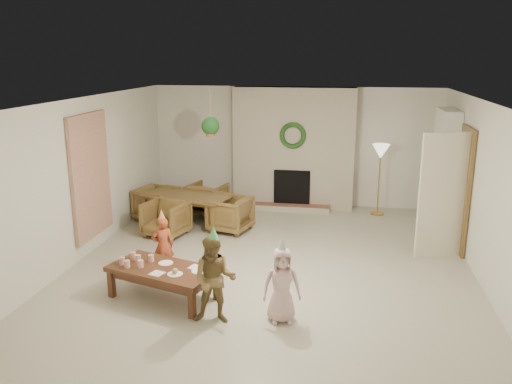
% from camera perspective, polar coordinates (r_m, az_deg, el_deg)
% --- Properties ---
extents(floor, '(7.00, 7.00, 0.00)m').
position_cam_1_polar(floor, '(8.09, 1.64, -8.02)').
color(floor, '#B7B29E').
rests_on(floor, ground).
extents(ceiling, '(7.00, 7.00, 0.00)m').
position_cam_1_polar(ceiling, '(7.48, 1.78, 9.91)').
color(ceiling, white).
rests_on(ceiling, wall_back).
extents(wall_back, '(7.00, 0.00, 7.00)m').
position_cam_1_polar(wall_back, '(11.10, 4.23, 4.97)').
color(wall_back, silver).
rests_on(wall_back, floor).
extents(wall_front, '(7.00, 0.00, 7.00)m').
position_cam_1_polar(wall_front, '(4.44, -4.70, -10.41)').
color(wall_front, silver).
rests_on(wall_front, floor).
extents(wall_left, '(0.00, 7.00, 7.00)m').
position_cam_1_polar(wall_left, '(8.62, -18.46, 1.38)').
color(wall_left, silver).
rests_on(wall_left, floor).
extents(wall_right, '(0.00, 7.00, 7.00)m').
position_cam_1_polar(wall_right, '(7.88, 23.86, -0.35)').
color(wall_right, silver).
rests_on(wall_right, floor).
extents(fireplace_mass, '(2.50, 0.40, 2.50)m').
position_cam_1_polar(fireplace_mass, '(10.90, 4.13, 4.80)').
color(fireplace_mass, '#5A2617').
rests_on(fireplace_mass, floor).
extents(fireplace_hearth, '(1.60, 0.30, 0.12)m').
position_cam_1_polar(fireplace_hearth, '(10.83, 3.83, -1.73)').
color(fireplace_hearth, brown).
rests_on(fireplace_hearth, floor).
extents(fireplace_firebox, '(0.75, 0.12, 0.75)m').
position_cam_1_polar(fireplace_firebox, '(10.89, 3.96, 0.49)').
color(fireplace_firebox, black).
rests_on(fireplace_firebox, floor).
extents(fireplace_wreath, '(0.54, 0.10, 0.54)m').
position_cam_1_polar(fireplace_wreath, '(10.63, 4.03, 6.18)').
color(fireplace_wreath, '#1C4419').
rests_on(fireplace_wreath, fireplace_mass).
extents(floor_lamp_base, '(0.27, 0.27, 0.03)m').
position_cam_1_polar(floor_lamp_base, '(10.87, 13.09, -2.29)').
color(floor_lamp_base, gold).
rests_on(floor_lamp_base, floor).
extents(floor_lamp_post, '(0.03, 0.03, 1.29)m').
position_cam_1_polar(floor_lamp_post, '(10.70, 13.29, 1.06)').
color(floor_lamp_post, gold).
rests_on(floor_lamp_post, floor).
extents(floor_lamp_shade, '(0.34, 0.34, 0.29)m').
position_cam_1_polar(floor_lamp_shade, '(10.58, 13.49, 4.33)').
color(floor_lamp_shade, beige).
rests_on(floor_lamp_shade, floor_lamp_post).
extents(bookshelf_carcass, '(0.30, 1.00, 2.20)m').
position_cam_1_polar(bookshelf_carcass, '(10.06, 19.84, 2.24)').
color(bookshelf_carcass, white).
rests_on(bookshelf_carcass, floor).
extents(bookshelf_shelf_a, '(0.30, 0.92, 0.03)m').
position_cam_1_polar(bookshelf_shelf_a, '(10.21, 19.42, -1.32)').
color(bookshelf_shelf_a, white).
rests_on(bookshelf_shelf_a, bookshelf_carcass).
extents(bookshelf_shelf_b, '(0.30, 0.92, 0.03)m').
position_cam_1_polar(bookshelf_shelf_b, '(10.11, 19.61, 0.86)').
color(bookshelf_shelf_b, white).
rests_on(bookshelf_shelf_b, bookshelf_carcass).
extents(bookshelf_shelf_c, '(0.30, 0.92, 0.03)m').
position_cam_1_polar(bookshelf_shelf_c, '(10.03, 19.81, 3.08)').
color(bookshelf_shelf_c, white).
rests_on(bookshelf_shelf_c, bookshelf_carcass).
extents(bookshelf_shelf_d, '(0.30, 0.92, 0.03)m').
position_cam_1_polar(bookshelf_shelf_d, '(9.96, 20.01, 5.33)').
color(bookshelf_shelf_d, white).
rests_on(bookshelf_shelf_d, bookshelf_carcass).
extents(books_row_lower, '(0.20, 0.40, 0.24)m').
position_cam_1_polar(books_row_lower, '(10.03, 19.51, -0.78)').
color(books_row_lower, '#B12021').
rests_on(books_row_lower, bookshelf_shelf_a).
extents(books_row_mid, '(0.20, 0.44, 0.24)m').
position_cam_1_polar(books_row_mid, '(10.13, 19.52, 1.70)').
color(books_row_mid, '#22557D').
rests_on(books_row_mid, bookshelf_shelf_b).
extents(books_row_upper, '(0.20, 0.36, 0.22)m').
position_cam_1_polar(books_row_upper, '(9.91, 19.85, 3.70)').
color(books_row_upper, '#BF7529').
rests_on(books_row_upper, bookshelf_shelf_c).
extents(door_frame, '(0.05, 0.86, 2.04)m').
position_cam_1_polar(door_frame, '(9.05, 21.70, 0.21)').
color(door_frame, brown).
rests_on(door_frame, floor).
extents(door_leaf, '(0.77, 0.32, 2.00)m').
position_cam_1_polar(door_leaf, '(8.62, 19.72, -0.44)').
color(door_leaf, beige).
rests_on(door_leaf, floor).
extents(curtain_panel, '(0.06, 1.20, 2.00)m').
position_cam_1_polar(curtain_panel, '(8.77, -17.63, 1.68)').
color(curtain_panel, '#CCAA90').
rests_on(curtain_panel, wall_left).
extents(dining_table, '(1.83, 1.32, 0.58)m').
position_cam_1_polar(dining_table, '(9.97, -7.45, -1.92)').
color(dining_table, brown).
rests_on(dining_table, floor).
extents(dining_chair_near, '(0.85, 0.86, 0.64)m').
position_cam_1_polar(dining_chair_near, '(9.39, -9.83, -2.88)').
color(dining_chair_near, brown).
rests_on(dining_chair_near, floor).
extents(dining_chair_far, '(0.85, 0.86, 0.64)m').
position_cam_1_polar(dining_chair_far, '(10.55, -5.36, -0.75)').
color(dining_chair_far, brown).
rests_on(dining_chair_far, floor).
extents(dining_chair_left, '(0.86, 0.85, 0.64)m').
position_cam_1_polar(dining_chair_left, '(10.36, -10.84, -1.25)').
color(dining_chair_left, brown).
rests_on(dining_chair_left, floor).
extents(dining_chair_right, '(0.86, 0.85, 0.64)m').
position_cam_1_polar(dining_chair_right, '(9.52, -2.86, -2.43)').
color(dining_chair_right, brown).
rests_on(dining_chair_right, floor).
extents(hanging_plant_cord, '(0.01, 0.01, 0.70)m').
position_cam_1_polar(hanging_plant_cord, '(9.24, -5.03, 8.61)').
color(hanging_plant_cord, tan).
rests_on(hanging_plant_cord, ceiling).
extents(hanging_plant_pot, '(0.16, 0.16, 0.12)m').
position_cam_1_polar(hanging_plant_pot, '(9.28, -4.99, 6.46)').
color(hanging_plant_pot, '#A14633').
rests_on(hanging_plant_pot, hanging_plant_cord).
extents(hanging_plant_foliage, '(0.32, 0.32, 0.32)m').
position_cam_1_polar(hanging_plant_foliage, '(9.27, -5.00, 7.20)').
color(hanging_plant_foliage, '#174519').
rests_on(hanging_plant_foliage, hanging_plant_pot).
extents(coffee_table_top, '(1.57, 1.11, 0.07)m').
position_cam_1_polar(coffee_table_top, '(7.02, -10.11, -8.36)').
color(coffee_table_top, '#4D2C19').
rests_on(coffee_table_top, floor).
extents(coffee_table_apron, '(1.43, 0.97, 0.09)m').
position_cam_1_polar(coffee_table_apron, '(7.05, -10.09, -8.93)').
color(coffee_table_apron, '#4D2C19').
rests_on(coffee_table_apron, floor).
extents(coffee_leg_fl, '(0.10, 0.10, 0.37)m').
position_cam_1_polar(coffee_leg_fl, '(7.30, -15.51, -9.64)').
color(coffee_leg_fl, '#4D2C19').
rests_on(coffee_leg_fl, floor).
extents(coffee_leg_fr, '(0.10, 0.10, 0.37)m').
position_cam_1_polar(coffee_leg_fr, '(6.55, -7.01, -12.10)').
color(coffee_leg_fr, '#4D2C19').
rests_on(coffee_leg_fr, floor).
extents(coffee_leg_bl, '(0.10, 0.10, 0.37)m').
position_cam_1_polar(coffee_leg_bl, '(7.69, -12.58, -8.16)').
color(coffee_leg_bl, '#4D2C19').
rests_on(coffee_leg_bl, floor).
extents(coffee_leg_br, '(0.10, 0.10, 0.37)m').
position_cam_1_polar(coffee_leg_br, '(6.99, -4.30, -10.24)').
color(coffee_leg_br, '#4D2C19').
rests_on(coffee_leg_br, floor).
extents(cup_a, '(0.10, 0.10, 0.10)m').
position_cam_1_polar(cup_a, '(7.20, -14.42, -7.30)').
color(cup_a, white).
rests_on(cup_a, coffee_table_top).
extents(cup_b, '(0.10, 0.10, 0.10)m').
position_cam_1_polar(cup_b, '(7.35, -13.29, -6.76)').
color(cup_b, white).
rests_on(cup_b, coffee_table_top).
extents(cup_c, '(0.10, 0.10, 0.10)m').
position_cam_1_polar(cup_c, '(7.08, -13.91, -7.65)').
color(cup_c, white).
rests_on(cup_c, coffee_table_top).
extents(cup_d, '(0.10, 0.10, 0.10)m').
position_cam_1_polar(cup_d, '(7.23, -12.78, -7.09)').
color(cup_d, white).
rests_on(cup_d, coffee_table_top).
extents(cup_e, '(0.10, 0.10, 0.10)m').
position_cam_1_polar(cup_e, '(7.05, -12.50, -7.67)').
color(cup_e, white).
rests_on(cup_e, coffee_table_top).
extents(cup_f, '(0.10, 0.10, 0.10)m').
position_cam_1_polar(cup_f, '(7.20, -11.39, -7.11)').
color(cup_f, white).
rests_on(cup_f, coffee_table_top).
extents(plate_a, '(0.25, 0.25, 0.01)m').
position_cam_1_polar(plate_a, '(7.13, -9.84, -7.65)').
color(plate_a, white).
rests_on(plate_a, coffee_table_top).
extents(plate_b, '(0.25, 0.25, 0.01)m').
position_cam_1_polar(plate_b, '(6.77, -8.84, -8.85)').
color(plate_b, white).
rests_on(plate_b, coffee_table_top).
extents(plate_c, '(0.25, 0.25, 0.01)m').
position_cam_1_polar(plate_c, '(6.82, -6.25, -8.59)').
color(plate_c, white).
rests_on(plate_c, coffee_table_top).
extents(food_scoop, '(0.10, 0.10, 0.08)m').
position_cam_1_polar(food_scoop, '(6.76, -8.85, -8.52)').
color(food_scoop, tan).
rests_on(food_scoop, plate_b).
extents(napkin_left, '(0.21, 0.21, 0.01)m').
position_cam_1_polar(napkin_left, '(6.83, -10.77, -8.73)').
color(napkin_left, '#FFBBD7').
rests_on(napkin_left, coffee_table_top).
extents(napkin_right, '(0.21, 0.21, 0.01)m').
position_cam_1_polar(napkin_right, '(6.94, -6.61, -8.17)').
color(napkin_right, '#FFBBD7').
rests_on(napkin_right, coffee_table_top).
extents(child_red, '(0.38, 0.33, 0.87)m').
position_cam_1_polar(child_red, '(7.76, -10.13, -5.82)').
color(child_red, '#A13E22').
rests_on(child_red, floor).
extents(party_hat_red, '(0.13, 0.13, 0.17)m').
position_cam_1_polar(party_hat_red, '(7.61, -10.29, -2.49)').
color(party_hat_red, gold).
rests_on(party_hat_red, child_red).
extents(child_plaid, '(0.57, 0.46, 1.09)m').
position_cam_1_polar(child_plaid, '(6.30, -4.56, -9.54)').
color(child_plaid, brown).
rests_on(child_plaid, floor).
extents(party_hat_plaid, '(0.16, 0.16, 0.18)m').
position_cam_1_polar(party_hat_plaid, '(6.08, -4.67, -4.49)').
color(party_hat_plaid, '#4DB55A').
rests_on(party_hat_plaid, child_plaid).
extents(child_pink, '(0.51, 0.39, 0.93)m').
position_cam_1_polar(child_pink, '(6.34, 2.83, -10.11)').
color(child_pink, beige).
rests_on(child_pink, floor).
extents(party_hat_pink, '(0.13, 0.13, 0.17)m').
position_cam_1_polar(party_hat_pink, '(6.15, 2.89, -5.84)').
color(party_hat_pink, '#B7B8BE').
rests_on(party_hat_pink, child_pink).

